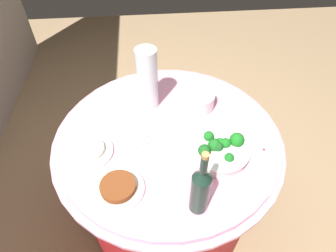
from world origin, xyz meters
The scene contains 10 objects.
ground_plane centered at (0.00, 0.00, 0.00)m, with size 6.00×6.00×0.00m, color #9E7F5B.
buffet_table centered at (0.00, 0.00, 0.38)m, with size 1.16×1.16×0.74m.
broccoli_bowl centered at (-0.16, -0.22, 0.78)m, with size 0.28×0.28×0.11m.
plate_stack centered at (0.20, -0.17, 0.79)m, with size 0.21×0.21×0.09m.
wine_bottle centered at (-0.41, -0.08, 0.87)m, with size 0.07×0.07×0.34m.
decorative_fruit_vase centered at (0.23, 0.09, 0.89)m, with size 0.11×0.11×0.34m.
serving_tongs centered at (-0.03, 0.09, 0.74)m, with size 0.11×0.16×0.01m.
food_plate_stir_fry centered at (-0.31, 0.24, 0.76)m, with size 0.22×0.22×0.04m.
food_plate_rice centered at (-0.09, 0.38, 0.75)m, with size 0.22×0.22×0.03m.
label_placard_front centered at (-0.16, -0.43, 0.77)m, with size 0.05×0.04×0.05m.
Camera 1 is at (-0.96, 0.09, 1.78)m, focal length 30.28 mm.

